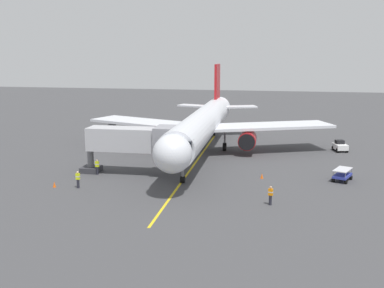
# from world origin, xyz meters

# --- Properties ---
(ground_plane) EXTENTS (220.00, 220.00, 0.00)m
(ground_plane) POSITION_xyz_m (0.00, 0.00, 0.00)
(ground_plane) COLOR #424244
(apron_lead_in_line) EXTENTS (1.41, 39.99, 0.01)m
(apron_lead_in_line) POSITION_xyz_m (-0.91, 6.29, 0.01)
(apron_lead_in_line) COLOR yellow
(apron_lead_in_line) RESTS_ON ground
(airplane) EXTENTS (34.79, 40.29, 11.50)m
(airplane) POSITION_xyz_m (-0.90, 0.01, 4.00)
(airplane) COLOR silver
(airplane) RESTS_ON ground
(jet_bridge) EXTENTS (11.44, 3.28, 5.40)m
(jet_bridge) POSITION_xyz_m (4.14, 11.45, 3.76)
(jet_bridge) COLOR #B7B7BC
(jet_bridge) RESTS_ON ground
(ground_crew_marshaller) EXTENTS (0.41, 0.26, 1.71)m
(ground_crew_marshaller) POSITION_xyz_m (8.41, 17.67, 0.89)
(ground_crew_marshaller) COLOR #23232D
(ground_crew_marshaller) RESTS_ON ground
(ground_crew_wing_walker) EXTENTS (0.43, 0.31, 1.71)m
(ground_crew_wing_walker) POSITION_xyz_m (8.61, 12.51, 0.89)
(ground_crew_wing_walker) COLOR #23232D
(ground_crew_wing_walker) RESTS_ON ground
(ground_crew_loader) EXTENTS (0.45, 0.35, 1.71)m
(ground_crew_loader) POSITION_xyz_m (-10.37, 18.98, 0.89)
(ground_crew_loader) COLOR #23232D
(ground_crew_loader) RESTS_ON ground
(baggage_cart_near_nose) EXTENTS (2.32, 2.94, 1.27)m
(baggage_cart_near_nose) POSITION_xyz_m (-17.46, 9.66, 0.66)
(baggage_cart_near_nose) COLOR #2D3899
(baggage_cart_near_nose) RESTS_ON ground
(tug_portside) EXTENTS (2.06, 2.60, 1.50)m
(tug_portside) POSITION_xyz_m (-18.91, -5.62, 0.70)
(tug_portside) COLOR white
(tug_portside) RESTS_ON ground
(tug_starboard_side) EXTENTS (1.68, 2.38, 1.50)m
(tug_starboard_side) POSITION_xyz_m (17.08, -12.98, 0.70)
(tug_starboard_side) COLOR white
(tug_starboard_side) RESTS_ON ground
(baggage_cart_rear_apron) EXTENTS (1.91, 2.79, 1.27)m
(baggage_cart_rear_apron) POSITION_xyz_m (0.60, -13.26, 0.66)
(baggage_cart_rear_apron) COLOR #2D3899
(baggage_cart_rear_apron) RESTS_ON ground
(safety_cone_nose_left) EXTENTS (0.32, 0.32, 0.55)m
(safety_cone_nose_left) POSITION_xyz_m (10.86, 17.89, 0.28)
(safety_cone_nose_left) COLOR #F2590F
(safety_cone_nose_left) RESTS_ON ground
(safety_cone_nose_right) EXTENTS (0.32, 0.32, 0.55)m
(safety_cone_nose_right) POSITION_xyz_m (-9.19, 10.45, 0.28)
(safety_cone_nose_right) COLOR #F2590F
(safety_cone_nose_right) RESTS_ON ground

